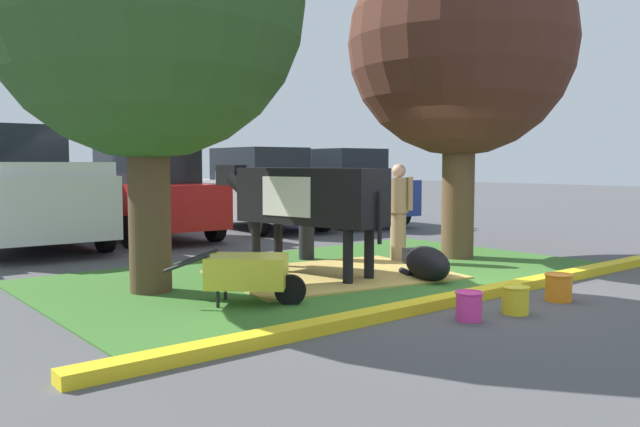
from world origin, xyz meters
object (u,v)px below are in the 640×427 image
at_px(calf_lying, 426,263).
at_px(bucket_orange, 559,287).
at_px(person_visitor_near, 306,211).
at_px(wheelbarrow, 249,272).
at_px(bucket_yellow, 515,299).
at_px(pickup_truck_maroon, 21,190).
at_px(cow_holstein, 305,197).
at_px(person_handler, 398,210).
at_px(bucket_pink, 469,305).
at_px(hatchback_white, 259,190).
at_px(shade_tree_right, 460,45).
at_px(sedan_blue, 339,188).
at_px(sedan_red, 147,193).

xyz_separation_m(calf_lying, bucket_orange, (0.19, -1.92, -0.07)).
xyz_separation_m(person_visitor_near, wheelbarrow, (-2.64, -2.33, -0.45)).
distance_m(bucket_yellow, bucket_orange, 0.98).
relative_size(wheelbarrow, pickup_truck_maroon, 0.25).
bearing_deg(cow_holstein, bucket_orange, -68.16).
height_order(cow_holstein, person_handler, person_handler).
height_order(person_visitor_near, bucket_pink, person_visitor_near).
xyz_separation_m(bucket_orange, pickup_truck_maroon, (-3.57, 9.48, 0.94)).
xyz_separation_m(wheelbarrow, bucket_pink, (1.39, -2.05, -0.23)).
bearing_deg(bucket_pink, bucket_orange, -2.57).
xyz_separation_m(bucket_yellow, hatchback_white, (2.92, 9.39, 0.82)).
bearing_deg(pickup_truck_maroon, bucket_pink, -78.21).
xyz_separation_m(person_visitor_near, hatchback_white, (2.29, 4.88, 0.15)).
xyz_separation_m(person_visitor_near, pickup_truck_maroon, (-3.22, 5.03, 0.28)).
relative_size(person_handler, person_visitor_near, 1.04).
distance_m(shade_tree_right, wheelbarrow, 5.84).
bearing_deg(sedan_blue, person_handler, -122.46).
height_order(bucket_pink, sedan_red, sedan_red).
distance_m(shade_tree_right, calf_lying, 4.06).
bearing_deg(shade_tree_right, bucket_orange, -121.07).
distance_m(bucket_orange, sedan_blue, 10.08).
xyz_separation_m(cow_holstein, person_visitor_near, (0.96, 1.19, -0.32)).
bearing_deg(pickup_truck_maroon, wheelbarrow, -85.55).
bearing_deg(person_handler, calf_lying, -122.07).
relative_size(wheelbarrow, sedan_blue, 0.31).
bearing_deg(person_visitor_near, calf_lying, -86.34).
bearing_deg(bucket_orange, person_visitor_near, 94.52).
distance_m(bucket_pink, pickup_truck_maroon, 9.66).
bearing_deg(person_visitor_near, shade_tree_right, -34.71).
relative_size(wheelbarrow, hatchback_white, 0.31).
bearing_deg(pickup_truck_maroon, sedan_red, -6.71).
height_order(shade_tree_right, bucket_yellow, shade_tree_right).
bearing_deg(wheelbarrow, person_handler, 17.80).
height_order(person_handler, person_visitor_near, person_handler).
distance_m(shade_tree_right, bucket_yellow, 5.37).
xyz_separation_m(person_handler, pickup_truck_maroon, (-4.24, 6.18, 0.24)).
bearing_deg(bucket_pink, pickup_truck_maroon, 101.79).
xyz_separation_m(wheelbarrow, bucket_yellow, (2.02, -2.18, -0.23)).
height_order(wheelbarrow, sedan_red, sedan_red).
distance_m(calf_lying, sedan_blue, 8.49).
bearing_deg(person_handler, wheelbarrow, -162.20).
bearing_deg(sedan_blue, bucket_yellow, -120.22).
relative_size(bucket_yellow, sedan_blue, 0.07).
relative_size(person_handler, sedan_red, 0.37).
bearing_deg(bucket_yellow, bucket_orange, 3.64).
bearing_deg(pickup_truck_maroon, cow_holstein, -70.02).
height_order(cow_holstein, bucket_yellow, cow_holstein).
relative_size(bucket_pink, bucket_yellow, 0.99).
distance_m(calf_lying, person_handler, 1.75).
bearing_deg(bucket_pink, cow_holstein, 84.69).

